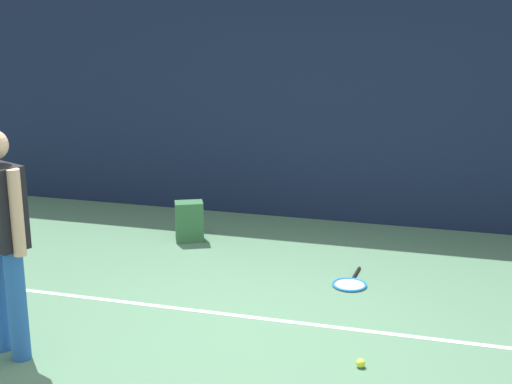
% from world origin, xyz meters
% --- Properties ---
extents(ground_plane, '(12.00, 12.00, 0.00)m').
position_xyz_m(ground_plane, '(0.00, 0.00, 0.00)').
color(ground_plane, '#4C7556').
extents(back_fence, '(10.00, 0.10, 2.64)m').
position_xyz_m(back_fence, '(0.00, 3.00, 1.32)').
color(back_fence, '#141E38').
rests_on(back_fence, ground).
extents(court_line, '(9.00, 0.05, 0.00)m').
position_xyz_m(court_line, '(0.00, 0.09, 0.00)').
color(court_line, white).
rests_on(court_line, ground).
extents(tennis_player, '(0.50, 0.36, 1.70)m').
position_xyz_m(tennis_player, '(-1.51, -0.99, 0.97)').
color(tennis_player, '#2659A5').
rests_on(tennis_player, ground).
extents(tennis_racket, '(0.35, 0.62, 0.03)m').
position_xyz_m(tennis_racket, '(0.74, 1.02, 0.01)').
color(tennis_racket, black).
rests_on(tennis_racket, ground).
extents(backpack, '(0.36, 0.36, 0.44)m').
position_xyz_m(backpack, '(-1.15, 1.82, 0.21)').
color(backpack, '#2D6038').
rests_on(backpack, ground).
extents(tennis_ball_by_fence, '(0.07, 0.07, 0.07)m').
position_xyz_m(tennis_ball_by_fence, '(1.03, -0.50, 0.03)').
color(tennis_ball_by_fence, '#CCE033').
rests_on(tennis_ball_by_fence, ground).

